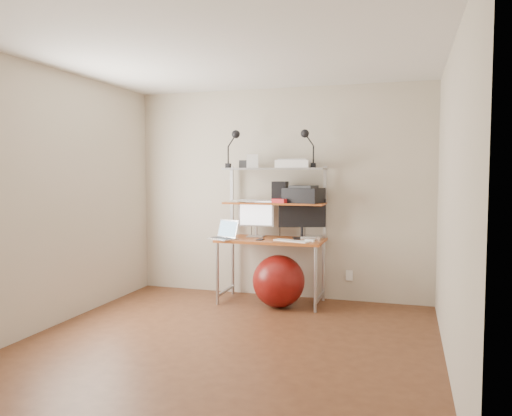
% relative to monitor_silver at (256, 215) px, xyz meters
% --- Properties ---
extents(room, '(3.60, 3.60, 3.60)m').
position_rel_monitor_silver_xyz_m(room, '(0.22, -1.57, 0.26)').
color(room, brown).
rests_on(room, ground).
extents(computer_desk, '(1.20, 0.60, 1.57)m').
position_rel_monitor_silver_xyz_m(computer_desk, '(0.22, -0.07, -0.04)').
color(computer_desk, '#AA4721').
rests_on(computer_desk, ground).
extents(desktop, '(1.20, 0.60, 0.00)m').
position_rel_monitor_silver_xyz_m(desktop, '(0.22, -0.13, -0.25)').
color(desktop, '#AA4721').
rests_on(desktop, computer_desk).
extents(mid_shelf, '(1.18, 0.34, 0.00)m').
position_rel_monitor_silver_xyz_m(mid_shelf, '(0.22, -0.00, 0.16)').
color(mid_shelf, '#AA4721').
rests_on(mid_shelf, computer_desk).
extents(top_shelf, '(1.18, 0.34, 0.00)m').
position_rel_monitor_silver_xyz_m(top_shelf, '(0.22, -0.00, 0.56)').
color(top_shelf, '#A6A6AB').
rests_on(top_shelf, computer_desk).
extents(floor, '(3.60, 3.60, 0.00)m').
position_rel_monitor_silver_xyz_m(floor, '(0.22, -1.57, -0.99)').
color(floor, brown).
rests_on(floor, ground).
extents(wall_outlet, '(0.08, 0.01, 0.12)m').
position_rel_monitor_silver_xyz_m(wall_outlet, '(1.07, 0.21, -0.69)').
color(wall_outlet, white).
rests_on(wall_outlet, room).
extents(monitor_silver, '(0.43, 0.16, 0.47)m').
position_rel_monitor_silver_xyz_m(monitor_silver, '(0.00, 0.00, 0.00)').
color(monitor_silver, silver).
rests_on(monitor_silver, desktop).
extents(monitor_black, '(0.52, 0.22, 0.54)m').
position_rel_monitor_silver_xyz_m(monitor_black, '(0.55, -0.02, 0.02)').
color(monitor_black, black).
rests_on(monitor_black, desktop).
extents(laptop, '(0.39, 0.37, 0.27)m').
position_rel_monitor_silver_xyz_m(laptop, '(-0.28, -0.29, -0.21)').
color(laptop, silver).
rests_on(laptop, desktop).
extents(keyboard, '(0.43, 0.24, 0.01)m').
position_rel_monitor_silver_xyz_m(keyboard, '(0.49, -0.27, -0.25)').
color(keyboard, white).
rests_on(keyboard, desktop).
extents(mouse, '(0.11, 0.07, 0.03)m').
position_rel_monitor_silver_xyz_m(mouse, '(0.69, -0.25, -0.24)').
color(mouse, white).
rests_on(mouse, desktop).
extents(mac_mini, '(0.22, 0.22, 0.04)m').
position_rel_monitor_silver_xyz_m(mac_mini, '(0.67, -0.05, -0.23)').
color(mac_mini, silver).
rests_on(mac_mini, desktop).
extents(phone, '(0.07, 0.12, 0.01)m').
position_rel_monitor_silver_xyz_m(phone, '(0.13, -0.26, -0.25)').
color(phone, black).
rests_on(phone, desktop).
extents(printer, '(0.47, 0.38, 0.20)m').
position_rel_monitor_silver_xyz_m(printer, '(0.56, -0.00, 0.25)').
color(printer, black).
rests_on(printer, mid_shelf).
extents(nas_cube, '(0.17, 0.17, 0.24)m').
position_rel_monitor_silver_xyz_m(nas_cube, '(0.29, 0.02, 0.28)').
color(nas_cube, black).
rests_on(nas_cube, mid_shelf).
extents(red_box, '(0.20, 0.16, 0.05)m').
position_rel_monitor_silver_xyz_m(red_box, '(0.31, -0.09, 0.18)').
color(red_box, red).
rests_on(red_box, mid_shelf).
extents(scanner, '(0.39, 0.26, 0.10)m').
position_rel_monitor_silver_xyz_m(scanner, '(0.45, -0.03, 0.61)').
color(scanner, white).
rests_on(scanner, top_shelf).
extents(box_white, '(0.16, 0.15, 0.16)m').
position_rel_monitor_silver_xyz_m(box_white, '(-0.03, -0.04, 0.64)').
color(box_white, white).
rests_on(box_white, top_shelf).
extents(box_grey, '(0.11, 0.11, 0.09)m').
position_rel_monitor_silver_xyz_m(box_grey, '(-0.17, 0.04, 0.60)').
color(box_grey, '#2C2C2F').
rests_on(box_grey, top_shelf).
extents(clip_lamp_left, '(0.17, 0.10, 0.44)m').
position_rel_monitor_silver_xyz_m(clip_lamp_left, '(-0.24, -0.09, 0.88)').
color(clip_lamp_left, black).
rests_on(clip_lamp_left, top_shelf).
extents(clip_lamp_right, '(0.17, 0.10, 0.43)m').
position_rel_monitor_silver_xyz_m(clip_lamp_right, '(0.61, -0.05, 0.87)').
color(clip_lamp_right, black).
rests_on(clip_lamp_right, top_shelf).
extents(exercise_ball, '(0.58, 0.58, 0.58)m').
position_rel_monitor_silver_xyz_m(exercise_ball, '(0.35, -0.29, -0.70)').
color(exercise_ball, maroon).
rests_on(exercise_ball, floor).
extents(paper_stack, '(0.38, 0.37, 0.02)m').
position_rel_monitor_silver_xyz_m(paper_stack, '(-0.17, 0.01, 0.17)').
color(paper_stack, white).
rests_on(paper_stack, mid_shelf).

